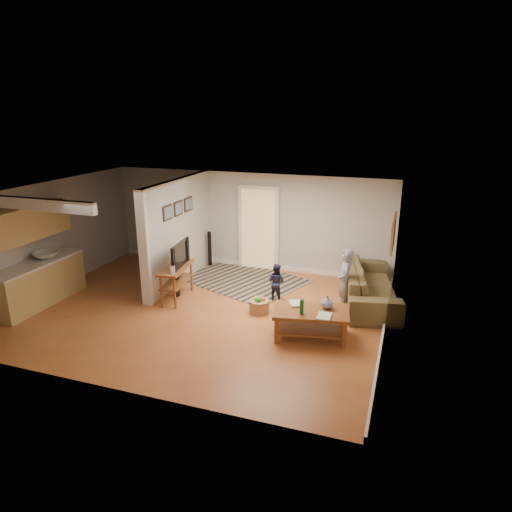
% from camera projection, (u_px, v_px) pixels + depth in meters
% --- Properties ---
extents(ground, '(7.50, 7.50, 0.00)m').
position_uv_depth(ground, '(201.00, 310.00, 9.60)').
color(ground, brown).
rests_on(ground, ground).
extents(room_shell, '(7.54, 6.02, 2.52)m').
position_uv_depth(room_shell, '(162.00, 234.00, 9.87)').
color(room_shell, '#A3A29D').
rests_on(room_shell, ground).
extents(area_rug, '(3.36, 2.94, 0.01)m').
position_uv_depth(area_rug, '(243.00, 279.00, 11.31)').
color(area_rug, black).
rests_on(area_rug, ground).
extents(sofa, '(1.58, 2.85, 0.79)m').
position_uv_depth(sofa, '(368.00, 301.00, 10.05)').
color(sofa, '#433B21').
rests_on(sofa, ground).
extents(coffee_table, '(1.49, 1.04, 0.81)m').
position_uv_depth(coffee_table, '(312.00, 316.00, 8.38)').
color(coffee_table, '#5F2B16').
rests_on(coffee_table, ground).
extents(tv_console, '(0.60, 1.25, 1.04)m').
position_uv_depth(tv_console, '(177.00, 270.00, 9.97)').
color(tv_console, '#5F2B16').
rests_on(tv_console, ground).
extents(speaker_left, '(0.12, 0.12, 1.06)m').
position_uv_depth(speaker_left, '(176.00, 274.00, 10.16)').
color(speaker_left, black).
rests_on(speaker_left, ground).
extents(speaker_right, '(0.12, 0.12, 0.95)m').
position_uv_depth(speaker_right, '(210.00, 249.00, 12.20)').
color(speaker_right, black).
rests_on(speaker_right, ground).
extents(toy_basket, '(0.42, 0.42, 0.37)m').
position_uv_depth(toy_basket, '(259.00, 306.00, 9.45)').
color(toy_basket, olive).
rests_on(toy_basket, ground).
extents(child, '(0.41, 0.55, 1.36)m').
position_uv_depth(child, '(343.00, 312.00, 9.53)').
color(child, gray).
rests_on(child, ground).
extents(toddler, '(0.47, 0.40, 0.84)m').
position_uv_depth(toddler, '(276.00, 300.00, 10.14)').
color(toddler, '#1C1E3A').
rests_on(toddler, ground).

